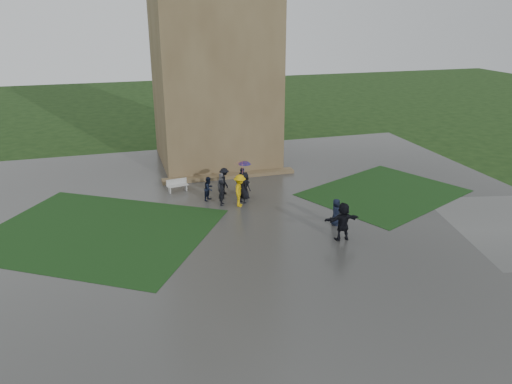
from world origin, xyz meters
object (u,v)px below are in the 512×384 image
object	(u,v)px
bench	(177,185)
pedestrian_mid	(336,212)
tower	(212,35)
pedestrian_near	(343,221)

from	to	relation	value
bench	pedestrian_mid	bearing A→B (deg)	-55.80
bench	pedestrian_mid	world-z (taller)	pedestrian_mid
bench	tower	bearing A→B (deg)	48.27
bench	pedestrian_near	xyz separation A→B (m)	(6.85, -9.20, 0.58)
tower	bench	size ratio (longest dim) A/B	13.22
pedestrian_near	pedestrian_mid	bearing A→B (deg)	-103.61
pedestrian_mid	pedestrian_near	xyz separation A→B (m)	(-0.45, -1.74, 0.25)
tower	pedestrian_near	distance (m)	17.54
bench	pedestrian_near	world-z (taller)	pedestrian_near
tower	pedestrian_near	bearing A→B (deg)	-78.47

